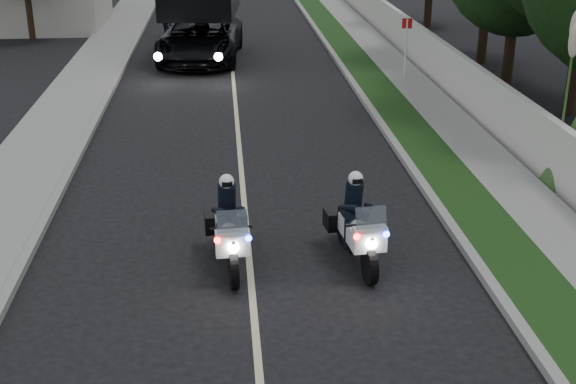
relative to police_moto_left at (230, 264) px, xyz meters
name	(u,v)px	position (x,y,z in m)	size (l,w,h in m)	color
ground	(250,266)	(0.36, -0.10, 0.00)	(120.00, 120.00, 0.00)	black
curb_right	(370,108)	(4.46, 9.90, 0.07)	(0.20, 60.00, 0.15)	gray
grass_verge	(393,108)	(5.16, 9.90, 0.08)	(1.20, 60.00, 0.16)	#193814
sidewalk_right	(434,107)	(6.46, 9.90, 0.08)	(1.40, 60.00, 0.16)	gray
property_wall	(468,85)	(7.46, 9.90, 0.75)	(0.22, 60.00, 1.50)	beige
curb_left	(99,115)	(-3.74, 9.90, 0.07)	(0.20, 60.00, 0.15)	gray
sidewalk_left	(61,116)	(-4.84, 9.90, 0.08)	(2.00, 60.00, 0.16)	gray
lane_marking	(236,114)	(0.36, 9.90, 0.00)	(0.12, 50.00, 0.01)	#BFB78C
police_moto_left	(230,264)	(0.00, 0.00, 0.00)	(0.71, 2.02, 1.71)	silver
police_moto_right	(355,261)	(2.31, -0.06, 0.00)	(0.71, 2.02, 1.72)	white
police_suv	(202,60)	(-0.82, 17.74, 0.00)	(2.97, 6.41, 3.11)	black
bicycle	(168,37)	(-2.41, 22.75, 0.00)	(0.53, 1.52, 0.79)	black
cyclist	(168,37)	(-2.41, 22.75, 0.00)	(0.62, 0.42, 1.73)	black
sign_post	(404,81)	(6.36, 13.57, 0.00)	(0.35, 0.35, 2.26)	red
pampas_far	(573,185)	(7.96, 3.28, 0.00)	(1.57, 1.57, 4.48)	#BCAE91
tree_right_b	(505,87)	(9.64, 12.43, 0.00)	(4.86, 4.86, 8.10)	#1A3C14
tree_right_c	(568,114)	(10.37, 9.05, 0.00)	(6.91, 6.91, 11.52)	black
tree_right_d	(481,63)	(9.98, 16.16, 0.00)	(6.13, 6.13, 10.22)	#173612
tree_right_e	(427,27)	(9.98, 24.35, 0.00)	(4.23, 4.23, 7.05)	black
tree_left_near	(33,38)	(-8.48, 23.01, 0.00)	(5.37, 5.37, 8.96)	#123612
tree_left_far	(54,13)	(-8.97, 30.44, 0.00)	(7.40, 7.40, 12.34)	black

